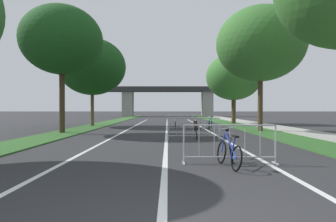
# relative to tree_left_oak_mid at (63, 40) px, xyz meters

# --- Properties ---
(grass_verge_left) EXTENTS (2.13, 62.05, 0.05)m
(grass_verge_left) POSITION_rel_tree_left_oak_mid_xyz_m (0.18, 11.32, -5.52)
(grass_verge_left) COLOR #2D5B26
(grass_verge_left) RESTS_ON ground
(grass_verge_right) EXTENTS (2.13, 62.05, 0.05)m
(grass_verge_right) POSITION_rel_tree_left_oak_mid_xyz_m (12.32, 11.32, -5.52)
(grass_verge_right) COLOR #2D5B26
(grass_verge_right) RESTS_ON ground
(sidewalk_path_right) EXTENTS (2.33, 62.05, 0.08)m
(sidewalk_path_right) POSITION_rel_tree_left_oak_mid_xyz_m (14.55, 11.32, -5.51)
(sidewalk_path_right) COLOR #9E9B93
(sidewalk_path_right) RESTS_ON ground
(lane_stripe_center) EXTENTS (0.14, 35.90, 0.01)m
(lane_stripe_center) POSITION_rel_tree_left_oak_mid_xyz_m (6.25, 3.89, -5.54)
(lane_stripe_center) COLOR silver
(lane_stripe_center) RESTS_ON ground
(lane_stripe_right_lane) EXTENTS (0.14, 35.90, 0.01)m
(lane_stripe_right_lane) POSITION_rel_tree_left_oak_mid_xyz_m (9.01, 3.89, -5.54)
(lane_stripe_right_lane) COLOR silver
(lane_stripe_right_lane) RESTS_ON ground
(lane_stripe_left_lane) EXTENTS (0.14, 35.90, 0.01)m
(lane_stripe_left_lane) POSITION_rel_tree_left_oak_mid_xyz_m (3.50, 3.89, -5.54)
(lane_stripe_left_lane) COLOR silver
(lane_stripe_left_lane) RESTS_ON ground
(overpass_bridge) EXTENTS (23.14, 3.38, 5.56)m
(overpass_bridge) POSITION_rel_tree_left_oak_mid_xyz_m (6.25, 37.22, -1.51)
(overpass_bridge) COLOR #2D2D30
(overpass_bridge) RESTS_ON ground
(tree_left_oak_mid) EXTENTS (4.82, 4.82, 7.61)m
(tree_left_oak_mid) POSITION_rel_tree_left_oak_mid_xyz_m (0.00, 0.00, 0.00)
(tree_left_oak_mid) COLOR #3D2D1E
(tree_left_oak_mid) RESTS_ON ground
(tree_left_maple_mid) EXTENTS (5.60, 5.60, 7.38)m
(tree_left_maple_mid) POSITION_rel_tree_left_oak_mid_xyz_m (-0.03, 7.01, -0.56)
(tree_left_maple_mid) COLOR brown
(tree_left_maple_mid) RESTS_ON ground
(tree_right_oak_near) EXTENTS (5.62, 5.62, 8.00)m
(tree_right_oak_near) POSITION_rel_tree_left_oak_mid_xyz_m (12.25, 1.27, 0.06)
(tree_right_oak_near) COLOR #4C3823
(tree_right_oak_near) RESTS_ON ground
(tree_right_pine_far) EXTENTS (5.35, 5.35, 6.86)m
(tree_right_pine_far) POSITION_rel_tree_left_oak_mid_xyz_m (12.73, 10.90, -0.98)
(tree_right_pine_far) COLOR #4C3823
(tree_right_pine_far) RESTS_ON ground
(crowd_barrier_nearest) EXTENTS (2.51, 0.46, 1.05)m
(crowd_barrier_nearest) POSITION_rel_tree_left_oak_mid_xyz_m (7.98, -9.54, -5.03)
(crowd_barrier_nearest) COLOR #ADADB2
(crowd_barrier_nearest) RESTS_ON ground
(crowd_barrier_second) EXTENTS (2.52, 0.51, 1.05)m
(crowd_barrier_second) POSITION_rel_tree_left_oak_mid_xyz_m (7.55, -3.47, -5.03)
(crowd_barrier_second) COLOR #ADADB2
(crowd_barrier_second) RESTS_ON ground
(crowd_barrier_third) EXTENTS (2.53, 0.55, 1.05)m
(crowd_barrier_third) POSITION_rel_tree_left_oak_mid_xyz_m (7.63, 2.60, -5.03)
(crowd_barrier_third) COLOR #ADADB2
(crowd_barrier_third) RESTS_ON ground
(bicycle_blue_0) EXTENTS (0.50, 1.62, 0.89)m
(bicycle_blue_0) POSITION_rel_tree_left_oak_mid_xyz_m (7.86, -9.98, -5.20)
(bicycle_blue_0) COLOR black
(bicycle_blue_0) RESTS_ON ground
(bicycle_teal_1) EXTENTS (0.52, 1.77, 1.00)m
(bicycle_teal_1) POSITION_rel_tree_left_oak_mid_xyz_m (9.15, 2.16, -5.17)
(bicycle_teal_1) COLOR black
(bicycle_teal_1) RESTS_ON ground
(bicycle_white_2) EXTENTS (0.46, 1.73, 1.03)m
(bicycle_white_2) POSITION_rel_tree_left_oak_mid_xyz_m (7.72, -3.02, -5.16)
(bicycle_white_2) COLOR black
(bicycle_white_2) RESTS_ON ground
(bicycle_silver_3) EXTENTS (0.44, 1.72, 0.94)m
(bicycle_silver_3) POSITION_rel_tree_left_oak_mid_xyz_m (6.85, 2.25, -5.18)
(bicycle_silver_3) COLOR black
(bicycle_silver_3) RESTS_ON ground
(bicycle_green_4) EXTENTS (0.52, 1.76, 0.99)m
(bicycle_green_4) POSITION_rel_tree_left_oak_mid_xyz_m (8.31, 3.05, -5.17)
(bicycle_green_4) COLOR black
(bicycle_green_4) RESTS_ON ground
(bicycle_purple_5) EXTENTS (0.49, 1.56, 0.94)m
(bicycle_purple_5) POSITION_rel_tree_left_oak_mid_xyz_m (8.11, -9.05, -5.20)
(bicycle_purple_5) COLOR black
(bicycle_purple_5) RESTS_ON ground
(bicycle_orange_6) EXTENTS (0.66, 1.73, 0.93)m
(bicycle_orange_6) POSITION_rel_tree_left_oak_mid_xyz_m (8.19, 2.16, -5.18)
(bicycle_orange_6) COLOR black
(bicycle_orange_6) RESTS_ON ground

